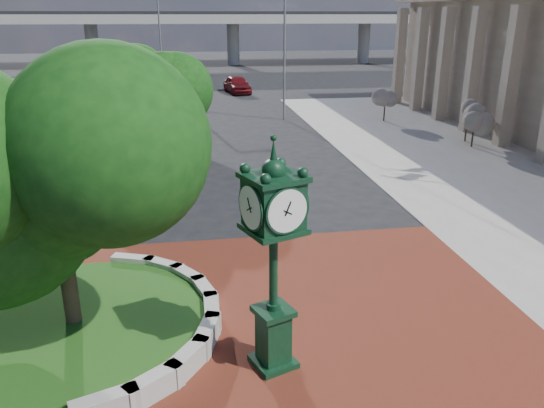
{
  "coord_description": "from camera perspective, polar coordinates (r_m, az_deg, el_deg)",
  "views": [
    {
      "loc": [
        -2.11,
        -11.33,
        7.13
      ],
      "look_at": [
        -0.07,
        1.5,
        2.47
      ],
      "focal_mm": 35.0,
      "sensor_mm": 36.0,
      "label": 1
    }
  ],
  "objects": [
    {
      "name": "post_clock",
      "position": [
        10.53,
        0.16,
        -4.95
      ],
      "size": [
        1.28,
        1.28,
        4.97
      ],
      "color": "black",
      "rests_on": "ground"
    },
    {
      "name": "planter_wall",
      "position": [
        13.25,
        -10.5,
        -11.78
      ],
      "size": [
        2.96,
        6.77,
        0.54
      ],
      "color": "#9E9B93",
      "rests_on": "ground"
    },
    {
      "name": "street_lamp_far",
      "position": [
        55.36,
        -11.73,
        17.52
      ],
      "size": [
        2.05,
        0.34,
        9.13
      ],
      "color": "slate",
      "rests_on": "ground"
    },
    {
      "name": "overpass",
      "position": [
        81.35,
        -8.13,
        19.15
      ],
      "size": [
        90.0,
        12.0,
        7.5
      ],
      "color": "#9E9B93",
      "rests_on": "ground"
    },
    {
      "name": "shrub_mid",
      "position": [
        33.29,
        20.34,
        8.97
      ],
      "size": [
        1.2,
        1.2,
        2.2
      ],
      "color": "#38281C",
      "rests_on": "ground"
    },
    {
      "name": "street_lamp_near",
      "position": [
        37.88,
        1.67,
        16.54
      ],
      "size": [
        1.84,
        0.82,
        8.55
      ],
      "color": "slate",
      "rests_on": "ground"
    },
    {
      "name": "ground",
      "position": [
        13.55,
        1.33,
        -12.0
      ],
      "size": [
        200.0,
        200.0,
        0.0
      ],
      "primitive_type": "plane",
      "color": "black",
      "rests_on": "ground"
    },
    {
      "name": "grass_bed",
      "position": [
        13.59,
        -20.41,
        -12.29
      ],
      "size": [
        6.1,
        6.1,
        0.4
      ],
      "primitive_type": "cylinder",
      "color": "#163E11",
      "rests_on": "ground"
    },
    {
      "name": "tree_street",
      "position": [
        29.64,
        -12.87,
        11.73
      ],
      "size": [
        4.4,
        4.4,
        5.45
      ],
      "color": "#38281C",
      "rests_on": "ground"
    },
    {
      "name": "plaza",
      "position": [
        12.71,
        2.16,
        -14.26
      ],
      "size": [
        12.0,
        12.0,
        0.04
      ],
      "primitive_type": "cube",
      "color": "maroon",
      "rests_on": "ground"
    },
    {
      "name": "parked_car",
      "position": [
        51.86,
        -3.77,
        12.71
      ],
      "size": [
        2.65,
        5.03,
        1.63
      ],
      "primitive_type": "imported",
      "rotation": [
        0.0,
        0.0,
        0.16
      ],
      "color": "#5F0D12",
      "rests_on": "ground"
    },
    {
      "name": "shrub_far",
      "position": [
        38.36,
        12.09,
        11.02
      ],
      "size": [
        1.2,
        1.2,
        2.2
      ],
      "color": "#38281C",
      "rests_on": "ground"
    },
    {
      "name": "shrub_near",
      "position": [
        31.97,
        20.98,
        8.49
      ],
      "size": [
        1.2,
        1.2,
        2.2
      ],
      "color": "#38281C",
      "rests_on": "ground"
    },
    {
      "name": "tree_planter",
      "position": [
        12.17,
        -22.36,
        2.0
      ],
      "size": [
        5.2,
        5.2,
        6.33
      ],
      "color": "#38281C",
      "rests_on": "ground"
    }
  ]
}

